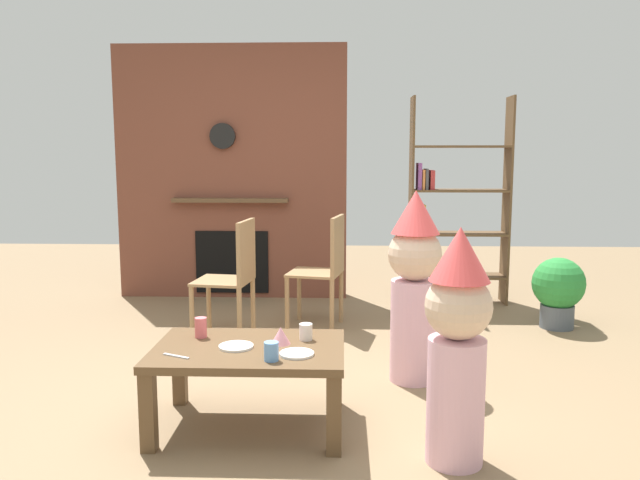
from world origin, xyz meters
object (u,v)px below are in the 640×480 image
Objects in this scene: child_with_cone_hat at (457,341)px; paper_cup_near_left at (201,328)px; child_in_pink at (414,282)px; coffee_table at (249,360)px; bookshelf at (452,207)px; dining_chair_left at (234,272)px; paper_cup_center at (271,351)px; paper_plate_front at (236,346)px; paper_cup_near_right at (306,332)px; birthday_cake_slice at (281,335)px; paper_plate_rear at (297,354)px; potted_plant_tall at (558,288)px; dining_chair_middle at (326,265)px.

paper_cup_near_left is at bearing -2.19° from child_with_cone_hat.
coffee_table is at bearing -0.00° from child_in_pink.
dining_chair_left is at bearing -145.57° from bookshelf.
paper_cup_center is 0.52× the size of paper_plate_front.
child_in_pink reaches higher than paper_cup_near_right.
paper_plate_front is at bearing -1.03° from child_in_pink.
child_with_cone_hat reaches higher than paper_cup_near_left.
child_in_pink is (-0.08, 1.02, 0.05)m from child_with_cone_hat.
bookshelf reaches higher than birthday_cake_slice.
paper_plate_rear is 0.19× the size of dining_chair_left.
child_in_pink reaches higher than child_with_cone_hat.
paper_cup_center reaches higher than birthday_cake_slice.
paper_plate_rear is (0.53, -0.27, -0.05)m from paper_cup_near_left.
bookshelf reaches higher than paper_cup_near_right.
child_in_pink is at bearing 42.43° from paper_cup_near_right.
birthday_cake_slice is 0.09× the size of child_with_cone_hat.
bookshelf reaches higher than paper_cup_center.
dining_chair_left reaches higher than potted_plant_tall.
coffee_table is 0.28m from paper_cup_center.
child_in_pink is at bearing 51.38° from paper_plate_rear.
child_with_cone_hat is (0.73, -0.21, 0.14)m from paper_plate_rear.
coffee_table is 0.89× the size of child_with_cone_hat.
potted_plant_tall reaches higher than paper_plate_front.
paper_cup_near_left reaches higher than paper_cup_center.
paper_plate_front is 0.23m from birthday_cake_slice.
paper_plate_rear is at bearing -113.00° from bookshelf.
paper_cup_near_right is at bearing 99.31° from dining_chair_middle.
paper_plate_rear is (-1.22, -2.88, -0.47)m from bookshelf.
dining_chair_middle reaches higher than coffee_table.
paper_cup_near_right is (0.56, -0.02, -0.01)m from paper_cup_near_left.
birthday_cake_slice is at bearing -115.93° from bookshelf.
dining_chair_left and dining_chair_middle have the same top height.
dining_chair_left is at bearing 109.75° from paper_plate_rear.
dining_chair_left reaches higher than paper_cup_center.
bookshelf reaches higher than dining_chair_left.
paper_cup_center is (-1.34, -2.97, -0.43)m from bookshelf.
paper_cup_center reaches higher than paper_cup_near_right.
paper_cup_near_left is 1.24× the size of paper_cup_near_right.
paper_cup_near_right is 0.07× the size of child_in_pink.
paper_plate_rear is 0.19× the size of dining_chair_middle.
dining_chair_left is at bearing -35.90° from child_with_cone_hat.
paper_cup_near_left reaches higher than birthday_cake_slice.
paper_cup_near_left is at bearing -123.85° from bookshelf.
child_with_cone_hat is at bearing -118.43° from potted_plant_tall.
dining_chair_middle is (0.40, 1.87, 0.08)m from paper_plate_front.
paper_cup_near_left is at bearing 177.59° from paper_cup_near_right.
coffee_table is (-1.47, -2.76, -0.54)m from bookshelf.
paper_cup_near_right is 0.15× the size of potted_plant_tall.
potted_plant_tall is at bearing -167.14° from dining_chair_middle.
bookshelf is at bearing -142.99° from child_in_pink.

